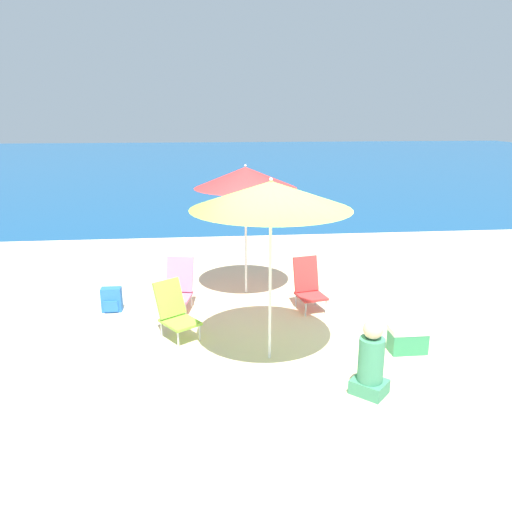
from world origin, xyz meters
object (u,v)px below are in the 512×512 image
object	(u,v)px
beach_chair_pink	(178,286)
cooler_box	(408,339)
beach_chair_lime	(175,311)
backpack_blue	(112,300)
beach_umbrella_red	(245,178)
beach_chair_red	(308,284)
beach_umbrella_lime	(271,195)
person_seated_near	(371,362)

from	to	relation	value
beach_chair_pink	cooler_box	size ratio (longest dim) A/B	1.68
beach_chair_lime	backpack_blue	bearing A→B (deg)	101.02
cooler_box	beach_umbrella_red	bearing A→B (deg)	128.04
beach_umbrella_red	beach_chair_red	size ratio (longest dim) A/B	2.69
beach_umbrella_lime	beach_chair_lime	world-z (taller)	beach_umbrella_lime
person_seated_near	backpack_blue	bearing A→B (deg)	93.29
beach_umbrella_red	backpack_blue	bearing A→B (deg)	-163.56
beach_umbrella_lime	person_seated_near	bearing A→B (deg)	-43.27
person_seated_near	beach_umbrella_red	bearing A→B (deg)	61.24
beach_chair_red	beach_chair_lime	world-z (taller)	beach_chair_red
beach_umbrella_red	cooler_box	bearing A→B (deg)	-51.96
beach_umbrella_red	backpack_blue	distance (m)	2.87
beach_chair_red	beach_chair_pink	world-z (taller)	beach_chair_red
beach_chair_red	beach_chair_pink	bearing A→B (deg)	162.56
beach_chair_pink	person_seated_near	xyz separation A→B (m)	(2.21, -2.70, -0.01)
beach_chair_lime	beach_chair_pink	bearing A→B (deg)	55.20
beach_umbrella_red	backpack_blue	xyz separation A→B (m)	(-2.16, -0.64, -1.79)
beach_chair_pink	cooler_box	distance (m)	3.51
beach_umbrella_lime	cooler_box	xyz separation A→B (m)	(1.80, -0.01, -1.90)
person_seated_near	backpack_blue	distance (m)	4.24
beach_chair_lime	cooler_box	xyz separation A→B (m)	(3.02, -0.79, -0.20)
beach_chair_pink	beach_chair_red	bearing A→B (deg)	6.00
beach_umbrella_lime	beach_chair_pink	bearing A→B (deg)	124.55
beach_umbrella_lime	beach_umbrella_red	bearing A→B (deg)	92.38
beach_chair_lime	beach_chair_red	bearing A→B (deg)	-12.73
beach_chair_pink	beach_chair_lime	bearing A→B (deg)	-79.12
beach_umbrella_lime	backpack_blue	distance (m)	3.44
beach_chair_red	beach_umbrella_red	bearing A→B (deg)	125.57
beach_chair_lime	backpack_blue	size ratio (longest dim) A/B	2.02
person_seated_near	beach_chair_pink	bearing A→B (deg)	82.44
beach_chair_pink	person_seated_near	bearing A→B (deg)	-39.87
beach_chair_lime	person_seated_near	size ratio (longest dim) A/B	0.87
beach_umbrella_red	person_seated_near	distance (m)	3.87
beach_umbrella_lime	beach_chair_lime	size ratio (longest dim) A/B	2.96
beach_chair_lime	cooler_box	bearing A→B (deg)	-49.42
beach_chair_red	cooler_box	world-z (taller)	beach_chair_red
beach_umbrella_red	backpack_blue	size ratio (longest dim) A/B	5.75
person_seated_near	cooler_box	distance (m)	1.24
beach_chair_pink	beach_chair_lime	size ratio (longest dim) A/B	1.04
beach_umbrella_red	person_seated_near	size ratio (longest dim) A/B	2.49
beach_umbrella_lime	cooler_box	bearing A→B (deg)	-0.47
beach_umbrella_lime	beach_chair_red	world-z (taller)	beach_umbrella_lime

